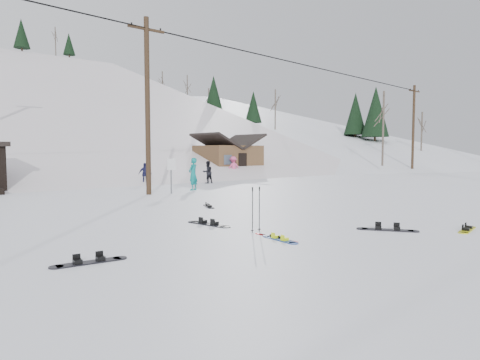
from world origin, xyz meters
TOP-DOWN VIEW (x-y plane):
  - ground at (0.00, 0.00)m, footprint 200.00×200.00m
  - ridge_right at (38.00, 50.00)m, footprint 45.66×93.98m
  - treeline_right at (36.00, 42.00)m, footprint 20.00×60.00m
  - utility_pole at (2.00, 14.00)m, footprint 2.00×0.26m
  - utility_pole_right at (34.00, 17.00)m, footprint 2.00×0.26m
  - trail_sign at (3.10, 13.58)m, footprint 0.50×0.09m
  - cabin at (15.00, 24.00)m, footprint 5.39×4.40m
  - hero_snowboard at (-0.72, 1.65)m, footprint 0.33×1.28m
  - hero_skis at (-0.64, 1.89)m, footprint 0.09×1.51m
  - ski_poles at (-0.49, 2.84)m, footprint 0.35×0.09m
  - board_scatter_a at (-5.30, 2.53)m, footprint 1.54×0.42m
  - board_scatter_b at (-0.83, 4.65)m, footprint 0.57×1.67m
  - board_scatter_d at (2.58, 0.62)m, footprint 1.11×1.47m
  - board_scatter_e at (4.36, -0.82)m, footprint 1.39×0.52m
  - board_scatter_f at (1.58, 8.05)m, footprint 0.66×1.22m
  - skier_teal at (5.08, 14.52)m, footprint 0.80×0.69m
  - skier_dark at (8.66, 18.17)m, footprint 0.77×0.61m
  - skier_pink at (13.66, 21.59)m, footprint 1.20×0.76m
  - skier_navy at (4.73, 19.74)m, footprint 0.91×0.75m

SIDE VIEW (x-z plane):
  - ridge_right at x=38.00m, z-range -38.30..16.30m
  - ground at x=0.00m, z-range 0.00..0.00m
  - treeline_right at x=36.00m, z-range -5.00..5.00m
  - hero_skis at x=-0.64m, z-range -0.02..0.06m
  - hero_snowboard at x=-0.72m, z-range -0.02..0.07m
  - board_scatter_f at x=1.58m, z-range -0.02..0.07m
  - board_scatter_e at x=4.36m, z-range -0.02..0.08m
  - board_scatter_a at x=-5.30m, z-range -0.03..0.08m
  - board_scatter_b at x=-0.83m, z-range -0.03..0.09m
  - board_scatter_d at x=2.58m, z-range -0.03..0.09m
  - ski_poles at x=-0.49m, z-range 0.02..1.29m
  - skier_navy at x=4.73m, z-range 0.00..1.45m
  - skier_dark at x=8.66m, z-range 0.00..1.54m
  - skier_pink at x=13.66m, z-range 0.00..1.78m
  - skier_teal at x=5.08m, z-range 0.00..1.86m
  - trail_sign at x=3.10m, z-range 0.35..2.20m
  - cabin at x=15.00m, z-range -0.40..3.37m
  - utility_pole at x=2.00m, z-range 0.18..9.18m
  - utility_pole_right at x=34.00m, z-range 0.18..9.18m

